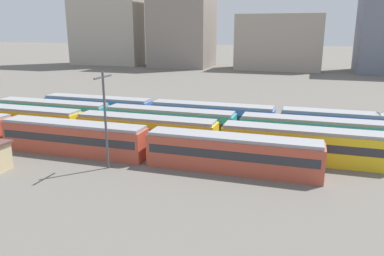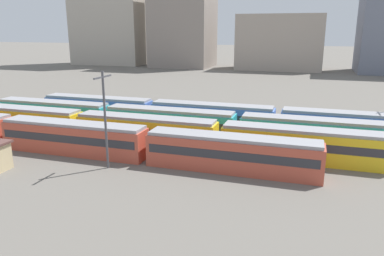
% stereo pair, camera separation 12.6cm
% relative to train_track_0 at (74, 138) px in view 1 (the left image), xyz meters
% --- Properties ---
extents(ground_plane, '(600.00, 600.00, 0.00)m').
position_rel_train_track_0_xyz_m(ground_plane, '(-8.16, 7.80, -1.90)').
color(ground_plane, '#666059').
extents(train_track_0, '(55.80, 3.06, 3.75)m').
position_rel_train_track_0_xyz_m(train_track_0, '(0.00, 0.00, 0.00)').
color(train_track_0, '#BC4C38').
rests_on(train_track_0, ground_plane).
extents(train_track_1, '(55.80, 3.06, 3.75)m').
position_rel_train_track_0_xyz_m(train_track_1, '(6.89, 5.20, 0.00)').
color(train_track_1, yellow).
rests_on(train_track_1, ground_plane).
extents(train_track_2, '(55.80, 3.06, 3.75)m').
position_rel_train_track_0_xyz_m(train_track_2, '(8.09, 10.40, 0.00)').
color(train_track_2, teal).
rests_on(train_track_2, ground_plane).
extents(catenary_pole_0, '(0.24, 3.20, 10.21)m').
position_rel_train_track_0_xyz_m(catenary_pole_0, '(6.27, -3.20, 3.75)').
color(catenary_pole_0, '#4C4C51').
rests_on(catenary_pole_0, ground_plane).
extents(distant_building_1, '(22.09, 19.76, 37.49)m').
position_rel_train_track_0_xyz_m(distant_building_1, '(-21.60, 103.15, 16.84)').
color(distant_building_1, gray).
rests_on(distant_building_1, ground_plane).
extents(distant_building_2, '(29.58, 16.20, 19.18)m').
position_rel_train_track_0_xyz_m(distant_building_2, '(14.79, 103.15, 7.69)').
color(distant_building_2, '#A89989').
rests_on(distant_building_2, ground_plane).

